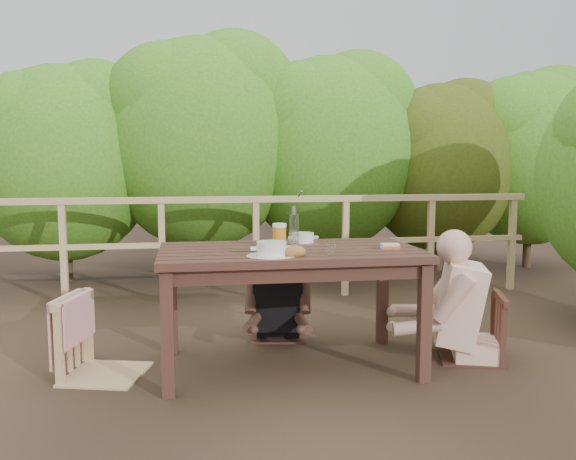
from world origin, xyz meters
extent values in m
plane|color=#443021|center=(0.00, 0.00, 0.00)|extent=(60.00, 60.00, 0.00)
cube|color=#3A2018|center=(0.00, 0.00, 0.38)|extent=(1.66, 0.93, 0.77)
cube|color=tan|center=(-1.17, 0.01, 0.48)|extent=(0.59, 0.59, 0.96)
cube|color=#3A2018|center=(0.03, 0.68, 0.42)|extent=(0.48, 0.48, 0.84)
cube|color=#3A2018|center=(1.26, -0.04, 0.43)|extent=(0.54, 0.54, 0.85)
cube|color=tan|center=(0.00, 2.00, 0.51)|extent=(5.60, 0.10, 1.01)
cylinder|color=white|center=(-0.15, -0.26, 0.82)|extent=(0.30, 0.30, 0.10)
cylinder|color=white|center=(0.15, 0.29, 0.81)|extent=(0.25, 0.25, 0.08)
ellipsoid|color=olive|center=(-0.01, -0.30, 0.81)|extent=(0.13, 0.10, 0.08)
cylinder|color=orange|center=(-0.06, 0.05, 0.86)|extent=(0.09, 0.09, 0.18)
cylinder|color=silver|center=(0.06, 0.17, 0.91)|extent=(0.07, 0.07, 0.28)
cylinder|color=silver|center=(0.21, -0.28, 0.81)|extent=(0.07, 0.07, 0.08)
cube|color=white|center=(0.64, -0.10, 0.79)|extent=(0.12, 0.09, 0.05)
camera|label=1|loc=(-0.62, -3.79, 1.35)|focal=37.49mm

